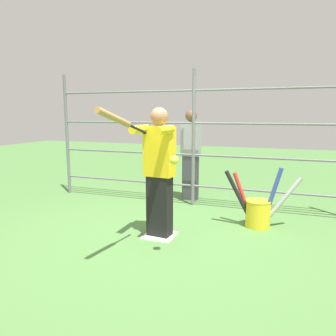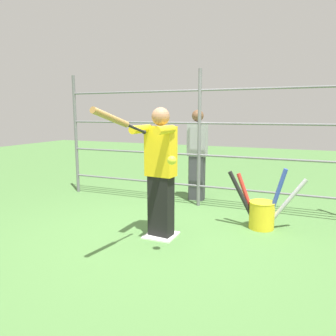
# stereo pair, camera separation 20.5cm
# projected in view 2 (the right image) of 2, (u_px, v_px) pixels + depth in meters

# --- Properties ---
(ground_plane) EXTENTS (24.00, 24.00, 0.00)m
(ground_plane) POSITION_uv_depth(u_px,v_px,m) (161.00, 236.00, 4.39)
(ground_plane) COLOR #4C7A3D
(home_plate) EXTENTS (0.40, 0.40, 0.02)m
(home_plate) POSITION_uv_depth(u_px,v_px,m) (161.00, 235.00, 4.39)
(home_plate) COLOR white
(home_plate) RESTS_ON ground
(fence_backstop) EXTENTS (5.33, 0.06, 2.36)m
(fence_backstop) POSITION_uv_depth(u_px,v_px,m) (199.00, 139.00, 5.64)
(fence_backstop) COLOR slate
(fence_backstop) RESTS_ON ground
(batter) EXTENTS (0.44, 0.60, 1.70)m
(batter) POSITION_uv_depth(u_px,v_px,m) (160.00, 169.00, 4.22)
(batter) COLOR black
(batter) RESTS_ON ground
(baseball_bat_swinging) EXTENTS (0.12, 0.91, 0.30)m
(baseball_bat_swinging) POSITION_uv_depth(u_px,v_px,m) (115.00, 120.00, 3.25)
(baseball_bat_swinging) COLOR black
(softball_in_flight) EXTENTS (0.10, 0.10, 0.10)m
(softball_in_flight) POSITION_uv_depth(u_px,v_px,m) (172.00, 160.00, 3.43)
(softball_in_flight) COLOR yellow
(bat_bucket) EXTENTS (1.07, 0.36, 0.89)m
(bat_bucket) POSITION_uv_depth(u_px,v_px,m) (262.00, 212.00, 4.64)
(bat_bucket) COLOR yellow
(bat_bucket) RESTS_ON ground
(bystander_behind_fence) EXTENTS (0.35, 0.22, 1.69)m
(bystander_behind_fence) POSITION_uv_depth(u_px,v_px,m) (197.00, 154.00, 6.09)
(bystander_behind_fence) COLOR #3F3F47
(bystander_behind_fence) RESTS_ON ground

